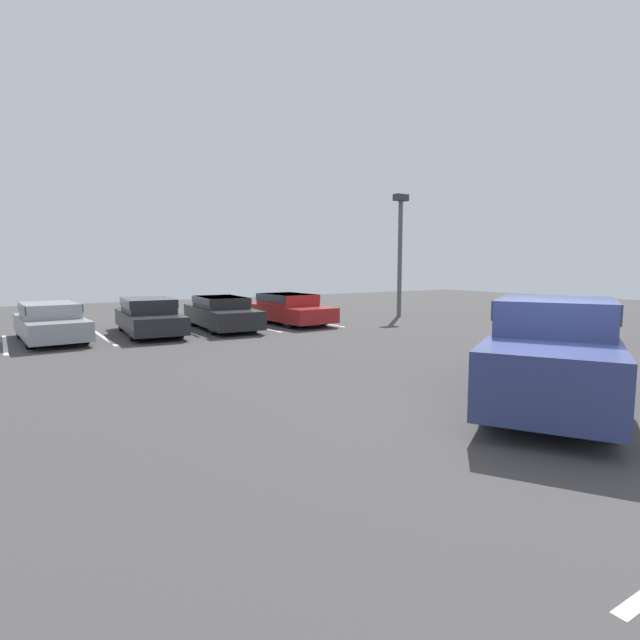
# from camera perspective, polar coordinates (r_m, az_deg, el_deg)

# --- Properties ---
(ground_plane) EXTENTS (60.00, 60.00, 0.00)m
(ground_plane) POSITION_cam_1_polar(r_m,az_deg,el_deg) (8.44, 24.92, -10.93)
(ground_plane) COLOR #423F3F
(stall_stripe_a) EXTENTS (0.12, 4.44, 0.01)m
(stall_stripe_a) POSITION_cam_1_polar(r_m,az_deg,el_deg) (18.01, -32.33, -2.36)
(stall_stripe_a) COLOR white
(stall_stripe_a) RESTS_ON ground_plane
(stall_stripe_b) EXTENTS (0.12, 4.44, 0.01)m
(stall_stripe_b) POSITION_cam_1_polar(r_m,az_deg,el_deg) (18.24, -23.52, -1.81)
(stall_stripe_b) COLOR white
(stall_stripe_b) RESTS_ON ground_plane
(stall_stripe_c) EXTENTS (0.12, 4.44, 0.01)m
(stall_stripe_c) POSITION_cam_1_polar(r_m,az_deg,el_deg) (18.88, -15.12, -1.23)
(stall_stripe_c) COLOR white
(stall_stripe_c) RESTS_ON ground_plane
(stall_stripe_d) EXTENTS (0.12, 4.44, 0.01)m
(stall_stripe_d) POSITION_cam_1_polar(r_m,az_deg,el_deg) (19.90, -7.44, -0.69)
(stall_stripe_d) COLOR white
(stall_stripe_d) RESTS_ON ground_plane
(stall_stripe_e) EXTENTS (0.12, 4.44, 0.01)m
(stall_stripe_e) POSITION_cam_1_polar(r_m,az_deg,el_deg) (21.25, -0.62, -0.19)
(stall_stripe_e) COLOR white
(stall_stripe_e) RESTS_ON ground_plane
(pickup_truck) EXTENTS (5.94, 4.58, 1.85)m
(pickup_truck) POSITION_cam_1_polar(r_m,az_deg,el_deg) (9.78, 25.14, -3.06)
(pickup_truck) COLOR navy
(pickup_truck) RESTS_ON ground_plane
(parked_sedan_a) EXTENTS (1.94, 4.53, 1.21)m
(parked_sedan_a) POSITION_cam_1_polar(r_m,az_deg,el_deg) (18.03, -28.43, -0.08)
(parked_sedan_a) COLOR gray
(parked_sedan_a) RESTS_ON ground_plane
(parked_sedan_b) EXTENTS (2.05, 4.80, 1.25)m
(parked_sedan_b) POSITION_cam_1_polar(r_m,az_deg,el_deg) (18.43, -18.98, 0.55)
(parked_sedan_b) COLOR #232326
(parked_sedan_b) RESTS_ON ground_plane
(parked_sedan_c) EXTENTS (2.07, 4.88, 1.22)m
(parked_sedan_c) POSITION_cam_1_polar(r_m,az_deg,el_deg) (19.22, -11.21, 0.93)
(parked_sedan_c) COLOR #232326
(parked_sedan_c) RESTS_ON ground_plane
(parked_sedan_d) EXTENTS (2.02, 4.60, 1.23)m
(parked_sedan_d) POSITION_cam_1_polar(r_m,az_deg,el_deg) (20.56, -3.65, 1.41)
(parked_sedan_d) COLOR maroon
(parked_sedan_d) RESTS_ON ground_plane
(light_post) EXTENTS (0.70, 0.36, 5.66)m
(light_post) POSITION_cam_1_polar(r_m,az_deg,el_deg) (23.84, 9.14, 8.59)
(light_post) COLOR #515156
(light_post) RESTS_ON ground_plane
(wheel_stop_curb) EXTENTS (1.92, 0.20, 0.14)m
(wheel_stop_curb) POSITION_cam_1_polar(r_m,az_deg,el_deg) (21.33, -19.31, -0.34)
(wheel_stop_curb) COLOR #B7B2A8
(wheel_stop_curb) RESTS_ON ground_plane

